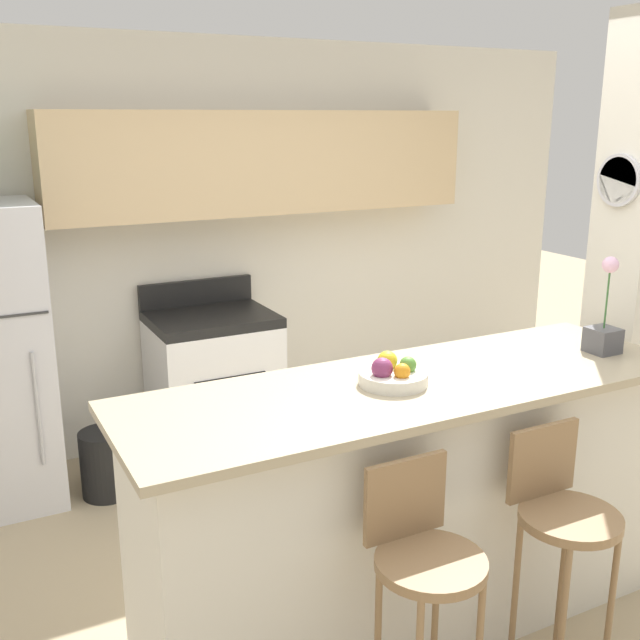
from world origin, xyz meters
name	(u,v)px	position (x,y,z in m)	size (l,w,h in m)	color
ground_plane	(406,621)	(0.00, 0.00, 0.00)	(14.00, 14.00, 0.00)	tan
wall_back	(232,213)	(0.11, 2.22, 1.48)	(5.60, 0.38, 2.55)	silver
pillar_right	(635,285)	(1.43, 0.20, 1.28)	(0.38, 0.32, 2.55)	silver
counter_bar	(410,506)	(0.00, 0.00, 0.55)	(2.33, 0.73, 1.08)	silver
stove_range	(214,384)	(-0.15, 1.95, 0.46)	(0.74, 0.60, 1.07)	white
bar_stool_left	(423,565)	(-0.30, -0.52, 0.67)	(0.36, 0.36, 0.99)	olive
bar_stool_right	(561,520)	(0.30, -0.52, 0.67)	(0.36, 0.36, 0.99)	olive
orchid_vase	(604,327)	(0.94, -0.07, 1.20)	(0.12, 0.12, 0.42)	#4C4C51
fruit_bowl	(393,374)	(-0.09, 0.01, 1.12)	(0.27, 0.27, 0.12)	silver
trash_bin	(106,463)	(-0.88, 1.71, 0.19)	(0.28, 0.28, 0.38)	black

